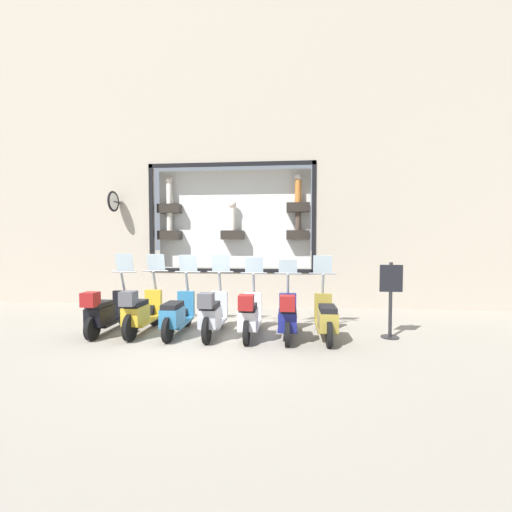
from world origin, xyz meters
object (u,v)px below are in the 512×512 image
at_px(scooter_white_2, 250,315).
at_px(scooter_silver_3, 212,313).
at_px(scooter_navy_1, 288,316).
at_px(scooter_black_6, 106,312).
at_px(scooter_teal_4, 177,314).
at_px(scooter_yellow_5, 141,312).
at_px(scooter_olive_0, 326,318).
at_px(shop_sign_post, 391,298).

distance_m(scooter_white_2, scooter_silver_3, 0.77).
height_order(scooter_navy_1, scooter_black_6, scooter_black_6).
height_order(scooter_navy_1, scooter_teal_4, scooter_teal_4).
height_order(scooter_white_2, scooter_silver_3, scooter_silver_3).
height_order(scooter_white_2, scooter_yellow_5, scooter_yellow_5).
xyz_separation_m(scooter_navy_1, scooter_yellow_5, (0.01, 3.09, 0.02)).
relative_size(scooter_silver_3, scooter_teal_4, 1.00).
distance_m(scooter_olive_0, scooter_navy_1, 0.78).
height_order(scooter_white_2, scooter_teal_4, scooter_teal_4).
height_order(scooter_silver_3, scooter_teal_4, scooter_silver_3).
xyz_separation_m(scooter_white_2, scooter_yellow_5, (0.01, 2.32, 0.02)).
relative_size(scooter_navy_1, shop_sign_post, 1.16).
distance_m(scooter_silver_3, shop_sign_post, 3.66).
relative_size(scooter_navy_1, scooter_black_6, 1.00).
xyz_separation_m(scooter_olive_0, scooter_teal_4, (0.00, 3.09, 0.00)).
distance_m(scooter_silver_3, scooter_yellow_5, 1.55).
relative_size(scooter_yellow_5, scooter_black_6, 1.01).
bearing_deg(scooter_olive_0, shop_sign_post, -81.19).
xyz_separation_m(scooter_olive_0, scooter_yellow_5, (-0.05, 3.87, 0.06)).
distance_m(scooter_olive_0, shop_sign_post, 1.39).
relative_size(scooter_silver_3, shop_sign_post, 1.17).
xyz_separation_m(scooter_olive_0, scooter_silver_3, (-0.06, 2.32, 0.05)).
bearing_deg(scooter_yellow_5, scooter_navy_1, -90.24).
bearing_deg(scooter_olive_0, scooter_silver_3, 91.39).
distance_m(scooter_white_2, scooter_black_6, 3.09).
relative_size(scooter_navy_1, scooter_silver_3, 0.99).
distance_m(scooter_navy_1, scooter_white_2, 0.77).
bearing_deg(scooter_navy_1, scooter_black_6, 89.94).
distance_m(scooter_navy_1, shop_sign_post, 2.14).
distance_m(scooter_navy_1, scooter_black_6, 3.87).
height_order(scooter_black_6, shop_sign_post, scooter_black_6).
bearing_deg(scooter_navy_1, scooter_yellow_5, 89.76).
height_order(scooter_white_2, shop_sign_post, scooter_white_2).
relative_size(scooter_yellow_5, shop_sign_post, 1.17).
relative_size(scooter_olive_0, scooter_yellow_5, 0.99).
bearing_deg(scooter_olive_0, scooter_teal_4, 89.98).
distance_m(scooter_silver_3, scooter_teal_4, 0.78).
xyz_separation_m(scooter_navy_1, scooter_black_6, (0.00, 3.87, 0.01)).
relative_size(scooter_olive_0, scooter_white_2, 1.00).
xyz_separation_m(scooter_silver_3, scooter_teal_4, (0.06, 0.77, -0.05)).
bearing_deg(scooter_white_2, scooter_yellow_5, 89.70).
height_order(scooter_navy_1, scooter_yellow_5, scooter_yellow_5).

